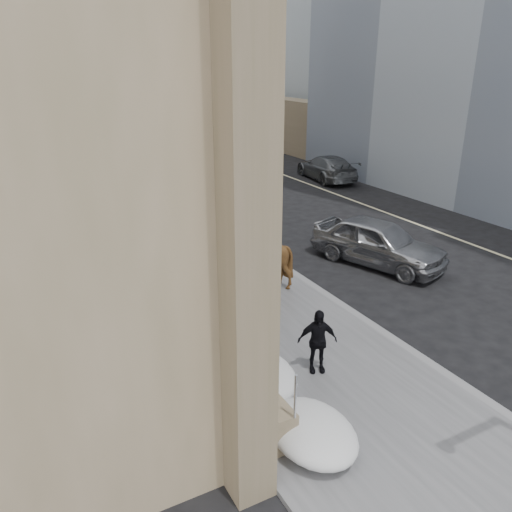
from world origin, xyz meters
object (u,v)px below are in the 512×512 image
at_px(pedestrian, 317,341).
at_px(car_grey, 326,168).
at_px(mounted_horse_left, 228,280).
at_px(car_silver, 378,242).
at_px(mounted_horse_right, 257,256).

bearing_deg(pedestrian, car_grey, 76.73).
distance_m(mounted_horse_left, car_silver, 6.47).
distance_m(mounted_horse_left, car_grey, 18.22).
xyz_separation_m(mounted_horse_right, car_silver, (4.89, 0.06, -0.38)).
xyz_separation_m(mounted_horse_right, car_grey, (11.18, 12.03, -0.47)).
bearing_deg(mounted_horse_right, pedestrian, 54.63).
height_order(mounted_horse_left, pedestrian, mounted_horse_left).
bearing_deg(mounted_horse_left, mounted_horse_right, -135.60).
distance_m(car_silver, car_grey, 13.52).
bearing_deg(car_grey, mounted_horse_right, 55.54).
bearing_deg(mounted_horse_left, car_grey, -126.04).
bearing_deg(pedestrian, mounted_horse_right, 101.93).
bearing_deg(car_grey, car_silver, 70.71).
bearing_deg(mounted_horse_right, car_grey, -157.48).
relative_size(mounted_horse_right, car_grey, 0.52).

